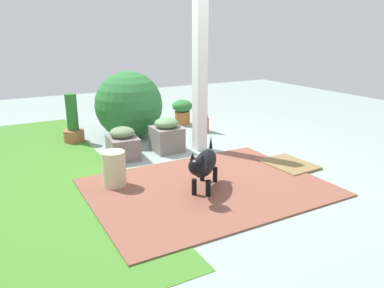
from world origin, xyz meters
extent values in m
plane|color=#899C94|center=(0.00, 0.00, 0.00)|extent=(12.00, 12.00, 0.00)
cube|color=brown|center=(-0.77, 0.31, 0.01)|extent=(1.80, 2.40, 0.02)
cube|color=white|center=(0.43, -0.28, 1.06)|extent=(0.15, 0.15, 2.12)
cube|color=gray|center=(0.59, 0.14, 0.17)|extent=(0.40, 0.37, 0.33)
ellipsoid|color=#61885A|center=(0.59, 0.14, 0.39)|extent=(0.32, 0.32, 0.15)
cube|color=slate|center=(0.59, 0.76, 0.14)|extent=(0.49, 0.39, 0.28)
ellipsoid|color=#677A53|center=(0.59, 0.76, 0.34)|extent=(0.32, 0.32, 0.14)
sphere|color=#2B6B34|center=(1.46, 0.35, 0.51)|extent=(1.01, 1.01, 1.01)
cylinder|color=#AF5A3E|center=(1.23, -0.80, 0.11)|extent=(0.22, 0.22, 0.21)
cone|color=maroon|center=(1.23, -0.80, 0.46)|extent=(0.20, 0.20, 0.49)
cylinder|color=#B16334|center=(1.82, -0.75, 0.11)|extent=(0.27, 0.27, 0.23)
ellipsoid|color=#2D7434|center=(1.82, -0.75, 0.32)|extent=(0.35, 0.35, 0.21)
cylinder|color=#A55E3E|center=(1.66, 1.16, 0.09)|extent=(0.30, 0.30, 0.18)
cylinder|color=#2C6A2C|center=(1.66, 1.16, 0.45)|extent=(0.16, 0.16, 0.53)
ellipsoid|color=black|center=(-0.79, 0.36, 0.29)|extent=(0.58, 0.56, 0.22)
sphere|color=black|center=(-1.05, 0.60, 0.38)|extent=(0.17, 0.17, 0.17)
cone|color=black|center=(-1.08, 0.56, 0.48)|extent=(0.05, 0.05, 0.07)
cone|color=black|center=(-1.01, 0.63, 0.48)|extent=(0.05, 0.05, 0.07)
cylinder|color=black|center=(-0.97, 0.43, 0.09)|extent=(0.05, 0.05, 0.18)
cylinder|color=black|center=(-0.87, 0.54, 0.09)|extent=(0.05, 0.05, 0.18)
cylinder|color=black|center=(-0.70, 0.18, 0.09)|extent=(0.05, 0.05, 0.18)
cylinder|color=black|center=(-0.60, 0.28, 0.09)|extent=(0.05, 0.05, 0.18)
cone|color=black|center=(-0.57, 0.16, 0.43)|extent=(0.04, 0.04, 0.14)
cylinder|color=beige|center=(-0.26, 1.15, 0.20)|extent=(0.25, 0.25, 0.39)
cube|color=olive|center=(-0.68, -0.91, 0.01)|extent=(0.65, 0.51, 0.03)
camera|label=1|loc=(-3.84, 2.21, 1.59)|focal=34.85mm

